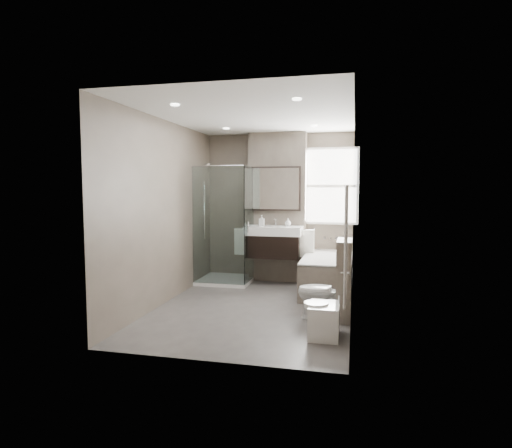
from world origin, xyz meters
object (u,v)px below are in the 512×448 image
(bathtub, at_px, (327,272))
(toilet, at_px, (324,292))
(vanity, at_px, (274,241))
(bidet, at_px, (324,320))

(bathtub, height_order, toilet, toilet)
(toilet, bearing_deg, vanity, -145.72)
(bathtub, distance_m, bidet, 2.08)
(bathtub, distance_m, toilet, 1.42)
(bathtub, xyz_separation_m, bidet, (0.09, -2.07, -0.12))
(vanity, height_order, toilet, vanity)
(bathtub, xyz_separation_m, toilet, (0.05, -1.42, 0.02))
(vanity, xyz_separation_m, bidet, (1.01, -2.40, -0.55))
(vanity, xyz_separation_m, toilet, (0.97, -1.74, -0.40))
(toilet, height_order, bidet, toilet)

